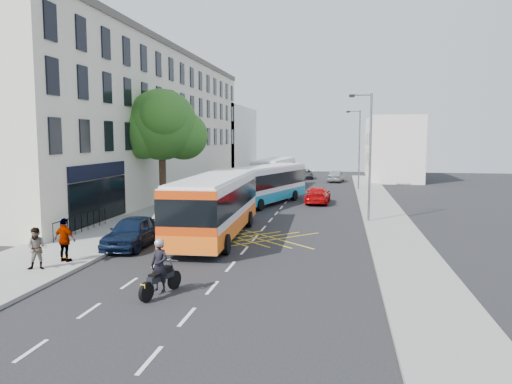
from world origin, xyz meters
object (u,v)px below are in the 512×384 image
at_px(motorbike, 160,269).
at_px(pedestrian_near, 37,249).
at_px(parked_car_silver, 172,221).
at_px(red_hatchback, 318,195).
at_px(street_tree, 161,125).
at_px(bus_far, 275,173).
at_px(lamp_far, 358,145).
at_px(bus_mid, 266,184).
at_px(bus_near, 216,205).
at_px(pedestrian_far, 65,240).
at_px(distant_car_grey, 305,174).
at_px(lamp_near, 369,150).
at_px(parked_car_blue, 133,232).
at_px(distant_car_silver, 336,176).

height_order(motorbike, pedestrian_near, motorbike).
xyz_separation_m(parked_car_silver, red_hatchback, (7.57, 14.30, -0.03)).
distance_m(street_tree, bus_far, 18.53).
bearing_deg(red_hatchback, lamp_far, -106.09).
bearing_deg(bus_mid, motorbike, -73.24).
bearing_deg(parked_car_silver, bus_near, -7.71).
relative_size(motorbike, red_hatchback, 0.47).
bearing_deg(bus_mid, street_tree, -128.18).
relative_size(bus_far, parked_car_silver, 2.62).
xyz_separation_m(bus_near, pedestrian_far, (-4.84, -6.91, -0.67)).
height_order(street_tree, pedestrian_near, street_tree).
height_order(red_hatchback, distant_car_grey, red_hatchback).
relative_size(bus_near, pedestrian_near, 7.01).
bearing_deg(pedestrian_near, bus_far, 64.89).
bearing_deg(street_tree, pedestrian_far, -84.57).
bearing_deg(lamp_near, motorbike, -115.58).
height_order(street_tree, pedestrian_far, street_tree).
relative_size(parked_car_blue, pedestrian_far, 2.41).
bearing_deg(pedestrian_far, pedestrian_near, 86.59).
xyz_separation_m(lamp_far, pedestrian_near, (-13.60, -34.29, -3.61)).
distance_m(lamp_far, bus_far, 9.08).
distance_m(lamp_near, bus_near, 10.68).
bearing_deg(bus_mid, red_hatchback, 31.70).
bearing_deg(bus_mid, parked_car_blue, -86.69).
relative_size(bus_near, bus_mid, 1.06).
distance_m(red_hatchback, distant_car_grey, 24.59).
bearing_deg(lamp_near, parked_car_blue, -142.14).
distance_m(motorbike, parked_car_silver, 11.34).
bearing_deg(bus_far, lamp_near, -62.79).
height_order(street_tree, bus_mid, street_tree).
bearing_deg(bus_near, parked_car_blue, -139.39).
bearing_deg(red_hatchback, pedestrian_near, 68.25).
bearing_deg(lamp_near, distant_car_silver, 94.51).
bearing_deg(lamp_far, distant_car_silver, 103.91).
height_order(bus_near, bus_mid, bus_near).
bearing_deg(red_hatchback, motorbike, 82.16).
distance_m(red_hatchback, pedestrian_far, 23.94).
bearing_deg(lamp_near, pedestrian_near, -133.57).
distance_m(parked_car_blue, pedestrian_near, 5.44).
xyz_separation_m(lamp_far, parked_car_blue, (-11.80, -29.17, -3.84)).
relative_size(bus_far, motorbike, 5.20).
distance_m(parked_car_blue, red_hatchback, 19.94).
relative_size(motorbike, parked_car_blue, 0.49).
bearing_deg(bus_mid, bus_near, -75.90).
bearing_deg(red_hatchback, distant_car_silver, -91.77).
relative_size(lamp_near, pedestrian_far, 4.26).
xyz_separation_m(street_tree, bus_far, (6.12, 16.86, -4.62)).
height_order(lamp_near, pedestrian_far, lamp_near).
bearing_deg(bus_far, pedestrian_far, -94.22).
bearing_deg(lamp_far, distant_car_grey, 115.41).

